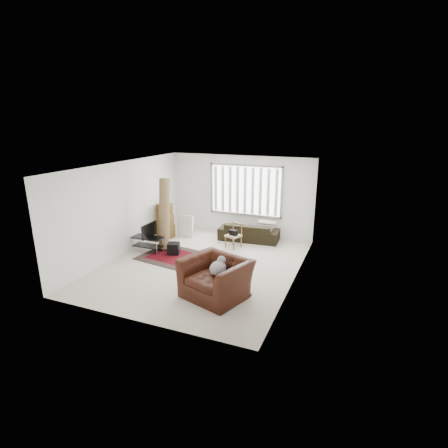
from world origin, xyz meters
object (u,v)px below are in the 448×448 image
(moving_boxes, at_px, (165,222))
(side_chair, at_px, (234,234))
(armchair, at_px, (216,275))
(sofa, at_px, (249,229))
(tv_stand, at_px, (148,241))

(moving_boxes, xyz_separation_m, side_chair, (2.45, -0.01, -0.11))
(side_chair, bearing_deg, armchair, -54.94)
(sofa, bearing_deg, tv_stand, 36.62)
(sofa, height_order, armchair, armchair)
(tv_stand, relative_size, sofa, 0.48)
(moving_boxes, bearing_deg, armchair, -44.16)
(tv_stand, height_order, side_chair, side_chair)
(sofa, relative_size, side_chair, 2.56)
(armchair, bearing_deg, sofa, 115.74)
(tv_stand, bearing_deg, sofa, 41.10)
(side_chair, distance_m, armchair, 3.18)
(moving_boxes, relative_size, sofa, 0.59)
(side_chair, height_order, armchair, armchair)
(moving_boxes, relative_size, armchair, 0.69)
(moving_boxes, bearing_deg, tv_stand, -81.55)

